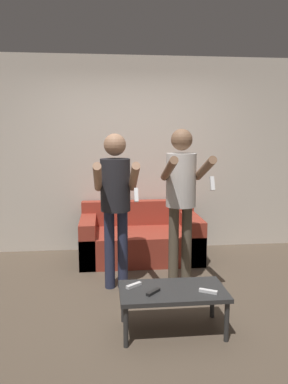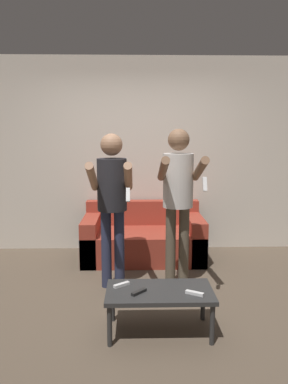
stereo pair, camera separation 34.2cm
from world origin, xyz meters
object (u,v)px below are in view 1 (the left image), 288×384
Objects in this scene: person_standing_left at (116,194)px; remote_near at (208,291)px; remote_far at (134,285)px; couch at (140,239)px; coffee_table at (173,294)px; person_standing_right at (181,189)px; remote_mid at (153,292)px.

person_standing_left is 11.16× the size of remote_near.
remote_far is (0.12, -0.85, -0.65)m from person_standing_left.
coffee_table is at bearing -87.18° from couch.
person_standing_left is 0.70m from person_standing_right.
coffee_table is 0.33m from remote_far.
remote_far is (-0.32, 0.09, 0.05)m from coffee_table.
remote_mid is at bearing -113.14° from person_standing_right.
person_standing_left is 1.08m from remote_far.
remote_near is 0.62m from remote_far.
person_standing_left is at bearing 115.17° from coffee_table.
couch reaches higher than remote_mid.
person_standing_right is 1.24m from remote_near.
couch reaches higher than remote_far.
remote_mid reaches higher than coffee_table.
coffee_table is at bearing -105.20° from person_standing_right.
remote_near is at bearing -19.17° from coffee_table.
person_standing_left is at bearing 105.02° from remote_mid.
couch is at bearing 100.50° from remote_near.
coffee_table is at bearing -64.83° from person_standing_left.
remote_near is 1.12× the size of remote_mid.
couch is 1.83m from remote_far.
remote_near is (0.02, -1.03, -0.68)m from person_standing_right.
person_standing_left is 1.22m from remote_mid.
remote_far is at bearing -97.06° from couch.
coffee_table is at bearing 160.83° from remote_near.
remote_near is at bearing -79.50° from couch.
remote_mid is (-0.08, -1.96, 0.13)m from couch.
person_standing_right is 1.22m from coffee_table.
couch is 1.29m from person_standing_left.
coffee_table is at bearing -15.40° from remote_far.
remote_far reaches higher than coffee_table.
person_standing_right is 11.99× the size of remote_far.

